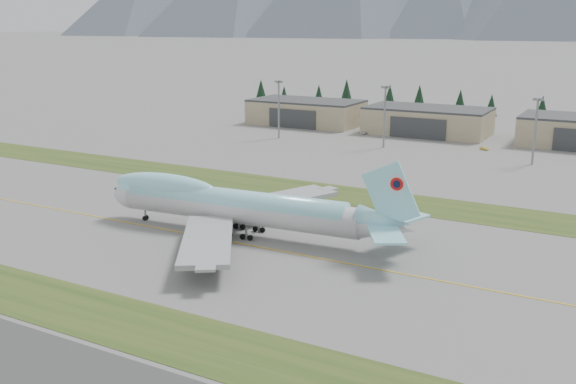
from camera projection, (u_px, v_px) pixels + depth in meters
The scene contains 11 objects.
ground at pixel (278, 251), 125.30m from camera, with size 7000.00×7000.00×0.00m, color slate.
grass_strip_near at pixel (149, 329), 92.99m from camera, with size 400.00×14.00×0.08m, color #2C4719.
grass_strip_far at pixel (364, 198), 163.55m from camera, with size 400.00×18.00×0.08m, color #2C4719.
taxiway_line_main at pixel (278, 251), 125.30m from camera, with size 400.00×0.40×0.02m, color gold.
boeing_747_freighter at pixel (235, 205), 134.16m from camera, with size 70.72×60.94×18.64m.
hangar_left at pixel (306, 112), 283.71m from camera, with size 48.00×26.60×10.80m.
hangar_center at pixel (428, 121), 258.30m from camera, with size 48.00×26.60×10.80m.
floodlight_masts at pixel (444, 108), 215.62m from camera, with size 121.28×8.22×24.21m.
service_vehicle_a at pixel (365, 134), 258.17m from camera, with size 1.36×3.37×1.15m, color silver.
service_vehicle_b at pixel (484, 150), 226.10m from camera, with size 1.16×3.29×1.09m, color gold.
conifer_belt at pixel (517, 104), 300.04m from camera, with size 266.27×14.84×16.02m.
Camera 1 is at (58.31, -103.00, 42.73)m, focal length 40.00 mm.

